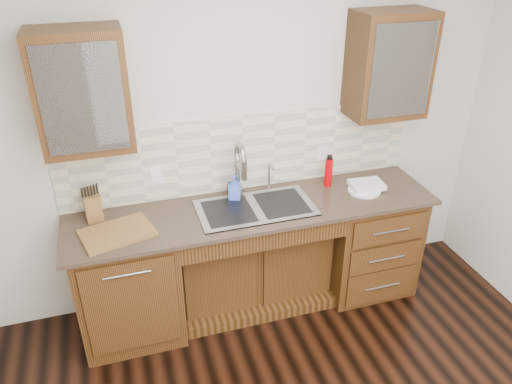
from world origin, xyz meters
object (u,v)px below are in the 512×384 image
object	(u,v)px
water_bottle	(328,172)
plate	(364,191)
knife_block	(93,205)
cutting_board	(117,233)
soap_bottle	(235,188)

from	to	relation	value
water_bottle	plate	world-z (taller)	water_bottle
knife_block	cutting_board	world-z (taller)	knife_block
cutting_board	water_bottle	bearing A→B (deg)	7.80
water_bottle	cutting_board	distance (m)	1.63
plate	knife_block	size ratio (longest dim) A/B	1.27
water_bottle	knife_block	size ratio (longest dim) A/B	1.15
soap_bottle	knife_block	size ratio (longest dim) A/B	0.96
cutting_board	plate	bearing A→B (deg)	1.47
plate	knife_block	xyz separation A→B (m)	(-1.98, 0.22, 0.09)
soap_bottle	cutting_board	xyz separation A→B (m)	(-0.87, -0.23, -0.08)
water_bottle	plate	bearing A→B (deg)	-37.51
soap_bottle	water_bottle	bearing A→B (deg)	19.95
soap_bottle	knife_block	bearing A→B (deg)	-161.85
water_bottle	soap_bottle	bearing A→B (deg)	179.56
plate	knife_block	bearing A→B (deg)	173.68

